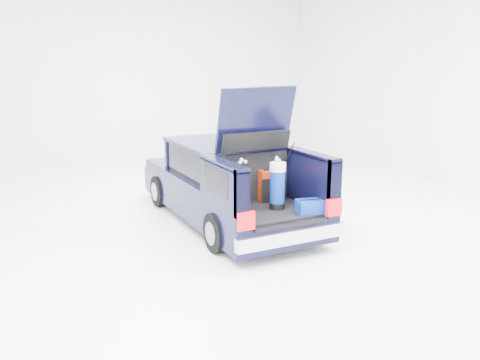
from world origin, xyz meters
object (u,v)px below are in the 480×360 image
red_suitcase (270,186)px  blue_golf_bag (277,185)px  car (225,183)px  black_golf_bag (243,189)px  blue_duffel (310,206)px

red_suitcase → blue_golf_bag: size_ratio=0.67×
blue_golf_bag → car: bearing=99.6°
black_golf_bag → blue_golf_bag: black_golf_bag is taller
blue_duffel → blue_golf_bag: bearing=140.8°
car → blue_golf_bag: car is taller
red_suitcase → car: bearing=110.4°
blue_duffel → car: bearing=115.7°
red_suitcase → blue_golf_bag: (-0.09, -0.39, 0.12)m
black_golf_bag → blue_golf_bag: bearing=12.1°
car → red_suitcase: size_ratio=8.44×
car → black_golf_bag: car is taller
car → red_suitcase: bearing=-78.2°
car → blue_duffel: car is taller
black_golf_bag → blue_golf_bag: size_ratio=1.01×
black_golf_bag → blue_golf_bag: 0.61m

